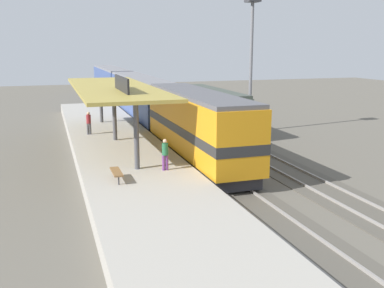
{
  "coord_description": "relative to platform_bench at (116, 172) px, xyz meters",
  "views": [
    {
      "loc": [
        -8.99,
        -31.17,
        7.42
      ],
      "look_at": [
        -1.38,
        -7.71,
        2.0
      ],
      "focal_mm": 41.77,
      "sensor_mm": 36.0,
      "label": 1
    }
  ],
  "objects": [
    {
      "name": "passenger_carriage_rear",
      "position": [
        6.0,
        44.16,
        0.97
      ],
      "size": [
        2.9,
        20.0,
        4.24
      ],
      "color": "#28282D",
      "rests_on": "track_near"
    },
    {
      "name": "freight_car",
      "position": [
        10.6,
        15.49,
        0.63
      ],
      "size": [
        2.8,
        12.0,
        3.54
      ],
      "color": "#28282D",
      "rests_on": "track_far"
    },
    {
      "name": "person_waiting",
      "position": [
        2.78,
        1.14,
        0.51
      ],
      "size": [
        0.34,
        0.34,
        1.71
      ],
      "color": "#663375",
      "rests_on": "platform"
    },
    {
      "name": "station_canopy",
      "position": [
        1.4,
        9.78,
        3.19
      ],
      "size": [
        5.2,
        18.0,
        4.7
      ],
      "color": "#47474C",
      "rests_on": "platform"
    },
    {
      "name": "passenger_carriage_front",
      "position": [
        6.0,
        23.36,
        0.97
      ],
      "size": [
        2.9,
        20.0,
        4.24
      ],
      "color": "#28282D",
      "rests_on": "track_near"
    },
    {
      "name": "ground_plane",
      "position": [
        8.0,
        9.87,
        -1.34
      ],
      "size": [
        120.0,
        120.0,
        0.0
      ],
      "primitive_type": "plane",
      "color": "#5B564C"
    },
    {
      "name": "platform_bench",
      "position": [
        0.0,
        0.0,
        0.0
      ],
      "size": [
        0.44,
        1.7,
        0.5
      ],
      "color": "#333338",
      "rests_on": "platform"
    },
    {
      "name": "light_mast",
      "position": [
        13.8,
        14.06,
        7.05
      ],
      "size": [
        1.1,
        1.1,
        11.7
      ],
      "color": "slate",
      "rests_on": "ground"
    },
    {
      "name": "track_near",
      "position": [
        6.0,
        9.87,
        -1.31
      ],
      "size": [
        3.2,
        110.0,
        0.16
      ],
      "color": "#4E4941",
      "rests_on": "ground"
    },
    {
      "name": "locomotive",
      "position": [
        6.0,
        5.36,
        1.07
      ],
      "size": [
        2.93,
        14.43,
        4.44
      ],
      "color": "#28282D",
      "rests_on": "track_near"
    },
    {
      "name": "platform",
      "position": [
        1.4,
        9.87,
        -0.89
      ],
      "size": [
        6.0,
        44.0,
        0.9
      ],
      "primitive_type": "cube",
      "color": "#9E998E",
      "rests_on": "ground"
    },
    {
      "name": "track_far",
      "position": [
        10.6,
        9.87,
        -1.31
      ],
      "size": [
        3.2,
        110.0,
        0.16
      ],
      "color": "#4E4941",
      "rests_on": "ground"
    },
    {
      "name": "person_walking",
      "position": [
        -0.17,
        12.58,
        0.51
      ],
      "size": [
        0.34,
        0.34,
        1.71
      ],
      "color": "#4C4C51",
      "rests_on": "platform"
    }
  ]
}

